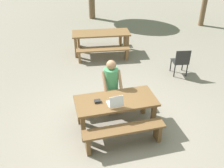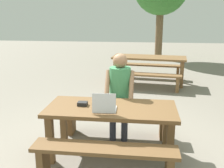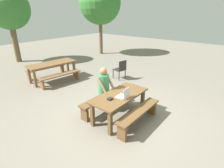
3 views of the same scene
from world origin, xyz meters
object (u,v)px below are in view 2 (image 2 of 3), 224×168
at_px(laptop, 105,107).
at_px(person_seated, 120,89).
at_px(picnic_table_front, 111,115).
at_px(small_pouch, 83,104).
at_px(picnic_table_mid, 149,61).

xyz_separation_m(laptop, person_seated, (0.12, 0.78, 0.01)).
relative_size(picnic_table_front, laptop, 5.57).
distance_m(picnic_table_front, small_pouch, 0.42).
height_order(picnic_table_front, small_pouch, small_pouch).
height_order(laptop, picnic_table_mid, laptop).
distance_m(small_pouch, picnic_table_mid, 4.13).
distance_m(laptop, small_pouch, 0.39).
distance_m(small_pouch, person_seated, 0.74).
relative_size(laptop, picnic_table_mid, 0.15).
relative_size(small_pouch, picnic_table_mid, 0.06).
bearing_deg(person_seated, picnic_table_front, -95.54).
relative_size(person_seated, picnic_table_mid, 0.64).
bearing_deg(picnic_table_front, laptop, -109.05).
distance_m(laptop, person_seated, 0.79).
xyz_separation_m(laptop, picnic_table_mid, (0.62, 4.21, -0.13)).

